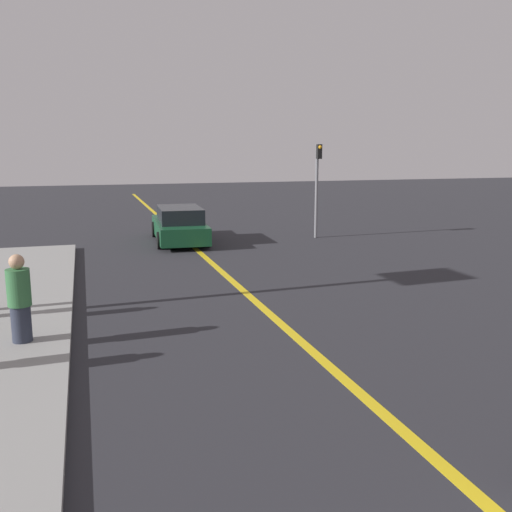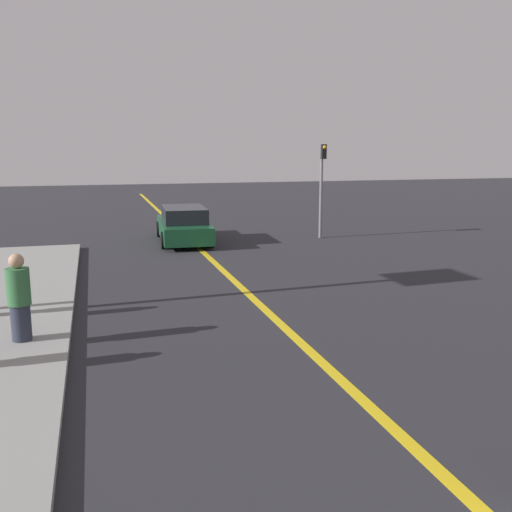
{
  "view_description": "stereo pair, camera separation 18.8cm",
  "coord_description": "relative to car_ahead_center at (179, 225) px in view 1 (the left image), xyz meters",
  "views": [
    {
      "loc": [
        -3.69,
        3.24,
        3.5
      ],
      "look_at": [
        -0.31,
        14.4,
        1.28
      ],
      "focal_mm": 40.0,
      "sensor_mm": 36.0,
      "label": 1
    },
    {
      "loc": [
        -3.51,
        3.19,
        3.5
      ],
      "look_at": [
        -0.31,
        14.4,
        1.28
      ],
      "focal_mm": 40.0,
      "sensor_mm": 36.0,
      "label": 2
    }
  ],
  "objects": [
    {
      "name": "road_center_line",
      "position": [
        0.29,
        -6.38,
        -0.63
      ],
      "size": [
        0.2,
        60.0,
        0.01
      ],
      "color": "gold",
      "rests_on": "ground_plane"
    },
    {
      "name": "traffic_light",
      "position": [
        5.33,
        -0.54,
        1.62
      ],
      "size": [
        0.18,
        0.4,
        3.63
      ],
      "color": "slate",
      "rests_on": "ground_plane"
    },
    {
      "name": "car_ahead_center",
      "position": [
        0.0,
        0.0,
        0.0
      ],
      "size": [
        2.05,
        4.72,
        1.33
      ],
      "rotation": [
        0.0,
        0.0,
        -0.06
      ],
      "color": "#144728",
      "rests_on": "ground_plane"
    },
    {
      "name": "pedestrian_far_standing",
      "position": [
        -4.56,
        -10.76,
        0.27
      ],
      "size": [
        0.4,
        0.4,
        1.56
      ],
      "color": "#282D3D",
      "rests_on": "sidewalk_left"
    }
  ]
}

